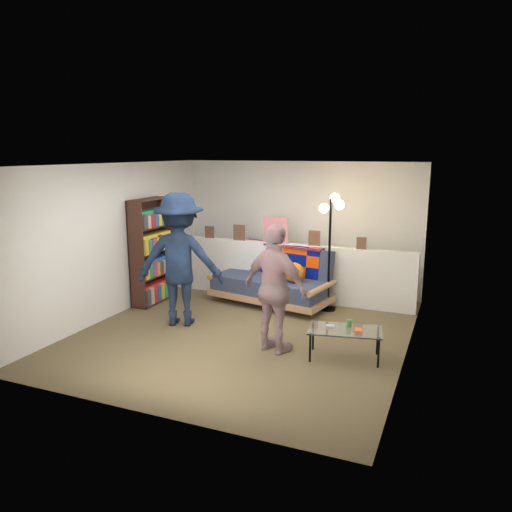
# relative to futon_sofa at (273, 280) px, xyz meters

# --- Properties ---
(ground) EXTENTS (5.00, 5.00, 0.00)m
(ground) POSITION_rel_futon_sofa_xyz_m (0.12, -1.47, -0.41)
(ground) COLOR brown
(ground) RESTS_ON ground
(room_shell) EXTENTS (4.60, 5.05, 2.45)m
(room_shell) POSITION_rel_futon_sofa_xyz_m (0.12, -0.99, 1.26)
(room_shell) COLOR silver
(room_shell) RESTS_ON ground
(half_wall_ledge) EXTENTS (4.45, 0.15, 1.00)m
(half_wall_ledge) POSITION_rel_futon_sofa_xyz_m (0.12, 0.33, 0.09)
(half_wall_ledge) COLOR silver
(half_wall_ledge) RESTS_ON ground
(ledge_decor) EXTENTS (2.97, 0.02, 0.45)m
(ledge_decor) POSITION_rel_futon_sofa_xyz_m (-0.11, 0.31, 0.77)
(ledge_decor) COLOR brown
(ledge_decor) RESTS_ON half_wall_ledge
(futon_sofa) EXTENTS (2.18, 1.31, 0.88)m
(futon_sofa) POSITION_rel_futon_sofa_xyz_m (0.00, 0.00, 0.00)
(futon_sofa) COLOR #B07D55
(futon_sofa) RESTS_ON ground
(bookshelf) EXTENTS (0.30, 0.90, 1.80)m
(bookshelf) POSITION_rel_futon_sofa_xyz_m (-1.96, -0.72, 0.43)
(bookshelf) COLOR #321810
(bookshelf) RESTS_ON ground
(coffee_table) EXTENTS (1.00, 0.67, 0.48)m
(coffee_table) POSITION_rel_futon_sofa_xyz_m (1.66, -1.85, -0.05)
(coffee_table) COLOR black
(coffee_table) RESTS_ON ground
(floor_lamp) EXTENTS (0.43, 0.34, 1.91)m
(floor_lamp) POSITION_rel_futon_sofa_xyz_m (0.98, 0.03, 0.95)
(floor_lamp) COLOR black
(floor_lamp) RESTS_ON ground
(person_left) EXTENTS (1.45, 1.10, 1.99)m
(person_left) POSITION_rel_futon_sofa_xyz_m (-0.93, -1.50, 0.59)
(person_left) COLOR black
(person_left) RESTS_ON ground
(person_right) EXTENTS (1.07, 0.72, 1.68)m
(person_right) POSITION_rel_futon_sofa_xyz_m (0.76, -1.97, 0.43)
(person_right) COLOR #CE858F
(person_right) RESTS_ON ground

